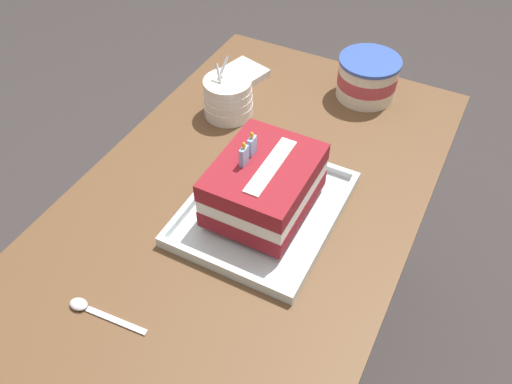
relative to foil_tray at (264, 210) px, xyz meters
name	(u,v)px	position (x,y,z in m)	size (l,w,h in m)	color
ground_plane	(251,355)	(0.03, 0.05, -0.70)	(8.00, 8.00, 0.00)	#383333
dining_table	(249,229)	(0.03, 0.05, -0.12)	(1.07, 0.65, 0.69)	brown
foil_tray	(264,210)	(0.00, 0.00, 0.00)	(0.33, 0.27, 0.02)	silver
birthday_cake	(264,185)	(0.00, 0.00, 0.07)	(0.21, 0.17, 0.15)	maroon
bowl_stack	(228,98)	(0.24, 0.21, 0.04)	(0.11, 0.11, 0.14)	white
ice_cream_tub	(367,78)	(0.45, -0.05, 0.04)	(0.15, 0.15, 0.10)	silver
serving_spoon_near_tray	(89,309)	(-0.32, 0.16, 0.00)	(0.03, 0.14, 0.01)	silver
napkin_pile	(243,74)	(0.39, 0.26, 0.00)	(0.12, 0.12, 0.02)	white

